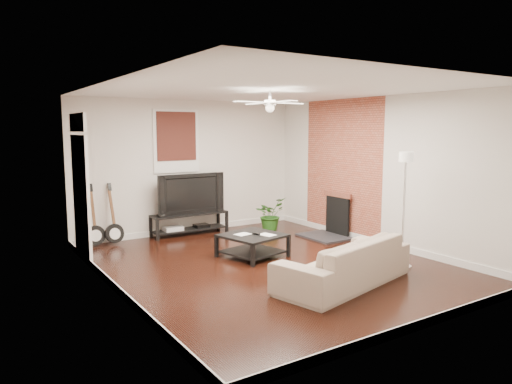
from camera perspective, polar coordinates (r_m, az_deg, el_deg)
room at (r=7.53m, az=1.65°, el=1.55°), size 5.01×6.01×2.81m
brick_accent at (r=9.87m, az=10.31°, el=2.84°), size 0.02×2.20×2.80m
fireplace at (r=9.79m, az=8.95°, el=-2.71°), size 0.80×1.10×0.92m
window_back at (r=9.96m, az=-9.58°, el=6.07°), size 1.00×0.06×1.30m
door_left at (r=8.32m, az=-20.27°, el=0.62°), size 0.08×1.00×2.50m
tv_stand at (r=10.04m, az=-8.00°, el=-3.79°), size 1.63×0.43×0.46m
tv at (r=9.96m, az=-8.11°, el=-0.13°), size 1.46×0.19×0.84m
coffee_table at (r=8.21m, az=-0.42°, el=-6.48°), size 1.12×1.12×0.39m
sofa at (r=6.89m, az=10.57°, el=-8.20°), size 2.41×1.39×0.66m
floor_lamp at (r=7.79m, az=17.40°, el=-2.10°), size 0.37×0.37×1.85m
potted_plant at (r=10.29m, az=1.71°, el=-2.69°), size 0.81×0.76×0.72m
guitar_left at (r=9.31m, az=-18.89°, el=-2.68°), size 0.39×0.28×1.20m
guitar_right at (r=9.37m, az=-16.77°, el=-2.53°), size 0.41×0.32×1.20m
ceiling_fan at (r=7.50m, az=1.69°, el=10.71°), size 1.24×1.24×0.32m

